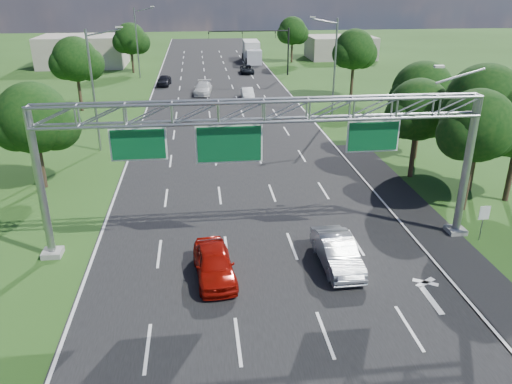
{
  "coord_description": "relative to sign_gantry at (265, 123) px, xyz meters",
  "views": [
    {
      "loc": [
        -2.95,
        -12.17,
        13.43
      ],
      "look_at": [
        -0.12,
        12.08,
        3.09
      ],
      "focal_mm": 35.0,
      "sensor_mm": 36.0,
      "label": 1
    }
  ],
  "objects": [
    {
      "name": "tree_verge_rd",
      "position": [
        15.75,
        36.04,
        -1.26
      ],
      "size": [
        5.76,
        4.8,
        8.28
      ],
      "color": "#2D2116",
      "rests_on": "ground"
    },
    {
      "name": "regulatory_sign",
      "position": [
        12.07,
        -1.02,
        -5.38
      ],
      "size": [
        0.6,
        0.08,
        2.1
      ],
      "color": "gray",
      "rests_on": "ground"
    },
    {
      "name": "tree_verge_la",
      "position": [
        -14.25,
        10.04,
        -2.13
      ],
      "size": [
        5.76,
        4.8,
        7.4
      ],
      "color": "#2D2116",
      "rests_on": "ground"
    },
    {
      "name": "tree_verge_lc",
      "position": [
        -13.25,
        58.04,
        -1.92
      ],
      "size": [
        5.76,
        4.8,
        7.62
      ],
      "color": "#2D2116",
      "rests_on": "ground"
    },
    {
      "name": "building_left",
      "position": [
        -22.33,
        66.0,
        -4.39
      ],
      "size": [
        14.0,
        10.0,
        5.0
      ],
      "primitive_type": "cube",
      "color": "#A09486",
      "rests_on": "ground"
    },
    {
      "name": "tree_verge_re",
      "position": [
        13.75,
        66.04,
        -1.7
      ],
      "size": [
        5.76,
        4.8,
        7.84
      ],
      "color": "#2D2116",
      "rests_on": "ground"
    },
    {
      "name": "car_queue_a",
      "position": [
        -2.62,
        40.4,
        -6.15
      ],
      "size": [
        2.61,
        5.3,
        1.48
      ],
      "primitive_type": "imported",
      "rotation": [
        0.0,
        0.0,
        -0.11
      ],
      "color": "silver",
      "rests_on": "ground"
    },
    {
      "name": "tree_cluster_right",
      "position": [
        14.47,
        7.19,
        -1.58
      ],
      "size": [
        9.91,
        14.6,
        8.68
      ],
      "color": "#2D2116",
      "rests_on": "ground"
    },
    {
      "name": "box_truck",
      "position": [
        6.67,
        67.85,
        -5.2
      ],
      "size": [
        2.88,
        9.38,
        3.53
      ],
      "rotation": [
        0.0,
        0.0,
        -0.03
      ],
      "color": "silver",
      "rests_on": "ground"
    },
    {
      "name": "streetlight_l_far",
      "position": [
        -11.63,
        53.0,
        -1.31
      ],
      "size": [
        2.97,
        0.22,
        10.16
      ],
      "color": "gray",
      "rests_on": "ground"
    },
    {
      "name": "road_flare",
      "position": [
        9.87,
        2.0,
        -6.89
      ],
      "size": [
        3.0,
        30.0,
        0.02
      ],
      "primitive_type": "cube",
      "color": "black",
      "rests_on": "ground"
    },
    {
      "name": "tree_verge_lb",
      "position": [
        -16.25,
        33.04,
        -1.48
      ],
      "size": [
        5.76,
        4.8,
        8.06
      ],
      "color": "#2D2116",
      "rests_on": "ground"
    },
    {
      "name": "red_coupe",
      "position": [
        -2.88,
        -3.13,
        -6.12
      ],
      "size": [
        2.24,
        4.7,
        1.55
      ],
      "primitive_type": "imported",
      "rotation": [
        0.0,
        0.0,
        0.09
      ],
      "color": "#9D0F07",
      "rests_on": "ground"
    },
    {
      "name": "building_right",
      "position": [
        23.67,
        70.0,
        -4.89
      ],
      "size": [
        12.0,
        9.0,
        4.0
      ],
      "primitive_type": "cube",
      "color": "#A09486",
      "rests_on": "ground"
    },
    {
      "name": "car_queue_b",
      "position": [
        4.6,
        55.44,
        -6.27
      ],
      "size": [
        2.24,
        4.54,
        1.24
      ],
      "primitive_type": "imported",
      "rotation": [
        0.0,
        0.0,
        -0.04
      ],
      "color": "black",
      "rests_on": "ground"
    },
    {
      "name": "streetlight_r_mid",
      "position": [
        10.97,
        28.0,
        -1.31
      ],
      "size": [
        2.97,
        0.22,
        10.16
      ],
      "color": "gray",
      "rests_on": "ground"
    },
    {
      "name": "road",
      "position": [
        -0.33,
        18.0,
        -6.89
      ],
      "size": [
        18.0,
        180.0,
        0.02
      ],
      "primitive_type": "cube",
      "color": "black",
      "rests_on": "ground"
    },
    {
      "name": "traffic_signal",
      "position": [
        7.15,
        53.0,
        -1.72
      ],
      "size": [
        12.21,
        0.24,
        7.0
      ],
      "color": "black",
      "rests_on": "ground"
    },
    {
      "name": "ground",
      "position": [
        -0.33,
        18.0,
        -6.89
      ],
      "size": [
        220.0,
        220.0,
        0.0
      ],
      "primitive_type": "plane",
      "color": "#234615",
      "rests_on": "ground"
    },
    {
      "name": "sign_gantry",
      "position": [
        0.0,
        0.0,
        0.0
      ],
      "size": [
        23.5,
        1.0,
        9.56
      ],
      "color": "gray",
      "rests_on": "ground"
    },
    {
      "name": "car_queue_d",
      "position": [
        2.78,
        36.84,
        -6.23
      ],
      "size": [
        1.41,
        4.03,
        1.33
      ],
      "primitive_type": "imported",
      "rotation": [
        0.0,
        0.0,
        0.0
      ],
      "color": "white",
      "rests_on": "ground"
    },
    {
      "name": "silver_sedan",
      "position": [
        3.35,
        -2.75,
        -6.11
      ],
      "size": [
        1.8,
        4.82,
        1.57
      ],
      "primitive_type": "imported",
      "rotation": [
        0.0,
        0.0,
        0.03
      ],
      "color": "#9FA2AA",
      "rests_on": "ground"
    },
    {
      "name": "streetlight_l_near",
      "position": [
        -11.63,
        18.0,
        -1.31
      ],
      "size": [
        2.97,
        0.22,
        10.16
      ],
      "color": "gray",
      "rests_on": "ground"
    },
    {
      "name": "car_queue_c",
      "position": [
        -7.91,
        46.71,
        -6.2
      ],
      "size": [
        2.1,
        4.23,
        1.39
      ],
      "primitive_type": "imported",
      "rotation": [
        0.0,
        0.0,
        -0.12
      ],
      "color": "black",
      "rests_on": "ground"
    }
  ]
}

